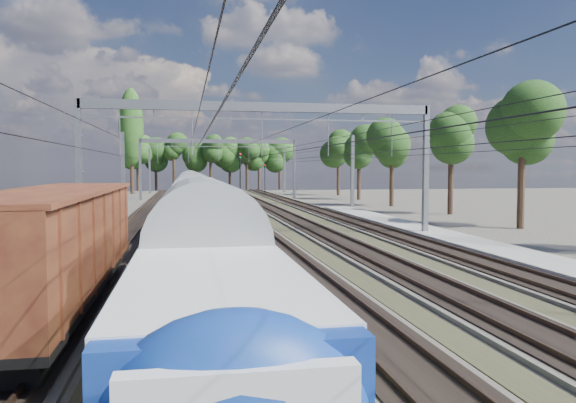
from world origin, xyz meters
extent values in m
cube|color=#47423A|center=(-9.00, 45.00, 0.07)|extent=(3.00, 130.00, 0.15)
cube|color=black|center=(-9.00, 45.00, 0.17)|extent=(2.50, 130.00, 0.06)
cube|color=#473326|center=(-9.72, 45.00, 0.27)|extent=(0.08, 130.00, 0.14)
cube|color=#473326|center=(-8.28, 45.00, 0.27)|extent=(0.08, 130.00, 0.14)
cube|color=#47423A|center=(-4.50, 45.00, 0.07)|extent=(3.00, 130.00, 0.15)
cube|color=black|center=(-4.50, 45.00, 0.17)|extent=(2.50, 130.00, 0.06)
cube|color=#473326|center=(-5.22, 45.00, 0.27)|extent=(0.08, 130.00, 0.14)
cube|color=#473326|center=(-3.78, 45.00, 0.27)|extent=(0.08, 130.00, 0.14)
cube|color=#47423A|center=(0.00, 45.00, 0.07)|extent=(3.00, 130.00, 0.15)
cube|color=black|center=(0.00, 45.00, 0.17)|extent=(2.50, 130.00, 0.06)
cube|color=#473326|center=(-0.72, 45.00, 0.27)|extent=(0.08, 130.00, 0.14)
cube|color=#473326|center=(0.72, 45.00, 0.27)|extent=(0.08, 130.00, 0.14)
cube|color=#47423A|center=(4.50, 45.00, 0.07)|extent=(3.00, 130.00, 0.15)
cube|color=black|center=(4.50, 45.00, 0.17)|extent=(2.50, 130.00, 0.06)
cube|color=#473326|center=(3.78, 45.00, 0.27)|extent=(0.08, 130.00, 0.14)
cube|color=#473326|center=(5.22, 45.00, 0.27)|extent=(0.08, 130.00, 0.14)
cube|color=#47423A|center=(9.00, 45.00, 0.07)|extent=(3.00, 130.00, 0.15)
cube|color=black|center=(9.00, 45.00, 0.17)|extent=(2.50, 130.00, 0.06)
cube|color=#473326|center=(8.28, 45.00, 0.27)|extent=(0.08, 130.00, 0.14)
cube|color=#473326|center=(9.72, 45.00, 0.27)|extent=(0.08, 130.00, 0.14)
cube|color=#302C1F|center=(-6.75, 45.00, 0.03)|extent=(1.10, 130.00, 0.05)
cube|color=#302C1F|center=(-2.25, 45.00, 0.03)|extent=(1.10, 130.00, 0.05)
cube|color=#302C1F|center=(2.25, 45.00, 0.03)|extent=(1.10, 130.00, 0.05)
cube|color=#302C1F|center=(6.75, 45.00, 0.03)|extent=(1.10, 130.00, 0.05)
cube|color=gray|center=(12.00, 20.00, 0.15)|extent=(3.00, 70.00, 0.30)
cube|color=gray|center=(-11.50, 30.00, 4.50)|extent=(0.35, 0.35, 9.00)
cube|color=gray|center=(11.50, 30.00, 4.50)|extent=(0.35, 0.35, 9.00)
cube|color=gray|center=(0.00, 30.00, 8.70)|extent=(23.00, 0.35, 0.60)
cube|color=gray|center=(-11.50, 78.00, 4.50)|extent=(0.35, 0.35, 9.00)
cube|color=gray|center=(11.50, 78.00, 4.50)|extent=(0.35, 0.35, 9.00)
cube|color=gray|center=(0.00, 78.00, 8.70)|extent=(23.00, 0.35, 0.60)
cube|color=gray|center=(-11.50, 55.00, 4.25)|extent=(0.35, 0.35, 8.50)
cube|color=gray|center=(-11.50, 100.00, 4.25)|extent=(0.35, 0.35, 8.50)
cube|color=gray|center=(13.80, 55.00, 4.25)|extent=(0.35, 0.35, 8.50)
cube|color=gray|center=(13.80, 100.00, 4.25)|extent=(0.35, 0.35, 8.50)
cylinder|color=black|center=(-9.00, 45.00, 5.50)|extent=(0.03, 130.00, 0.03)
cylinder|color=black|center=(-9.00, 45.00, 6.60)|extent=(0.03, 130.00, 0.03)
cylinder|color=black|center=(-4.50, 45.00, 5.50)|extent=(0.03, 130.00, 0.03)
cylinder|color=black|center=(-4.50, 45.00, 6.60)|extent=(0.03, 130.00, 0.03)
cylinder|color=black|center=(0.00, 45.00, 5.50)|extent=(0.03, 130.00, 0.03)
cylinder|color=black|center=(0.00, 45.00, 6.60)|extent=(0.03, 130.00, 0.03)
cylinder|color=black|center=(4.50, 45.00, 5.50)|extent=(0.03, 130.00, 0.03)
cylinder|color=black|center=(4.50, 45.00, 6.60)|extent=(0.03, 130.00, 0.03)
cylinder|color=black|center=(9.00, 45.00, 5.50)|extent=(0.03, 130.00, 0.03)
cylinder|color=black|center=(9.00, 45.00, 6.60)|extent=(0.03, 130.00, 0.03)
cylinder|color=black|center=(-14.68, 112.67, 2.99)|extent=(0.56, 0.56, 5.98)
sphere|color=#183513|center=(-14.68, 112.67, 7.77)|extent=(5.06, 5.06, 5.06)
cylinder|color=black|center=(-10.19, 110.04, 3.12)|extent=(0.56, 0.56, 6.25)
sphere|color=#183513|center=(-10.19, 110.04, 8.12)|extent=(4.25, 4.25, 4.25)
cylinder|color=black|center=(-6.08, 110.32, 3.02)|extent=(0.56, 0.56, 6.03)
sphere|color=#183513|center=(-6.08, 110.32, 7.84)|extent=(5.36, 5.36, 5.36)
cylinder|color=black|center=(-2.79, 113.59, 2.83)|extent=(0.56, 0.56, 5.65)
sphere|color=#183513|center=(-2.79, 113.59, 7.35)|extent=(5.48, 5.48, 5.48)
cylinder|color=black|center=(-0.24, 112.37, 2.86)|extent=(0.56, 0.56, 5.72)
sphere|color=#183513|center=(-0.24, 112.37, 7.43)|extent=(4.71, 4.71, 4.71)
cylinder|color=black|center=(4.79, 113.04, 2.88)|extent=(0.56, 0.56, 5.76)
sphere|color=#183513|center=(4.79, 113.04, 7.48)|extent=(4.90, 4.90, 4.90)
cylinder|color=black|center=(7.34, 112.10, 2.88)|extent=(0.56, 0.56, 5.76)
sphere|color=#183513|center=(7.34, 112.10, 7.49)|extent=(5.46, 5.46, 5.46)
cylinder|color=black|center=(10.67, 111.36, 3.64)|extent=(0.56, 0.56, 7.27)
sphere|color=#183513|center=(10.67, 111.36, 9.45)|extent=(4.16, 4.16, 4.16)
cylinder|color=black|center=(14.41, 111.03, 3.65)|extent=(0.56, 0.56, 7.31)
sphere|color=#183513|center=(14.41, 111.03, 9.50)|extent=(4.24, 4.24, 4.24)
cylinder|color=black|center=(21.36, 33.81, 3.27)|extent=(0.56, 0.56, 6.54)
sphere|color=#183513|center=(21.36, 33.81, 8.50)|extent=(3.97, 3.97, 3.97)
cylinder|color=black|center=(20.33, 44.13, 2.71)|extent=(0.56, 0.56, 5.42)
sphere|color=#183513|center=(20.33, 44.13, 7.05)|extent=(4.11, 4.11, 4.11)
cylinder|color=black|center=(21.11, 60.46, 2.67)|extent=(0.56, 0.56, 5.34)
sphere|color=#183513|center=(21.11, 60.46, 6.94)|extent=(4.18, 4.18, 4.18)
cylinder|color=black|center=(20.94, 74.05, 3.18)|extent=(0.56, 0.56, 6.36)
sphere|color=#183513|center=(20.94, 74.05, 8.27)|extent=(3.30, 3.30, 3.30)
cylinder|color=black|center=(19.53, 87.34, 3.29)|extent=(0.56, 0.56, 6.59)
sphere|color=#183513|center=(19.53, 87.34, 8.57)|extent=(3.67, 3.67, 3.67)
cylinder|color=black|center=(-14.50, 98.00, 8.00)|extent=(0.70, 0.70, 16.00)
ellipsoid|color=#1F511B|center=(-14.50, 98.00, 12.00)|extent=(4.40, 4.40, 14.08)
cube|color=black|center=(-4.50, 15.68, 0.55)|extent=(2.01, 3.02, 0.81)
cube|color=navy|center=(-4.50, 8.64, 2.06)|extent=(2.82, 20.13, 1.91)
cube|color=silver|center=(-4.50, 8.64, 2.57)|extent=(2.90, 19.32, 0.96)
cube|color=black|center=(-3.04, 8.64, 2.57)|extent=(0.04, 17.11, 0.70)
cube|color=#DCBD0B|center=(-4.50, 4.21, 1.56)|extent=(2.92, 5.64, 0.70)
cylinder|color=gray|center=(-4.50, 8.64, 3.02)|extent=(2.86, 20.13, 2.86)
cube|color=black|center=(-4.50, 22.32, 0.55)|extent=(2.01, 3.02, 0.81)
cube|color=black|center=(-4.50, 36.41, 0.55)|extent=(2.01, 3.02, 0.81)
cube|color=navy|center=(-4.50, 29.36, 2.06)|extent=(2.82, 20.13, 1.91)
cube|color=silver|center=(-4.50, 29.36, 2.57)|extent=(2.90, 19.32, 0.96)
cube|color=black|center=(-3.04, 29.36, 2.57)|extent=(0.04, 17.11, 0.70)
cube|color=#DCBD0B|center=(-4.50, 24.94, 1.56)|extent=(2.92, 5.64, 0.70)
cylinder|color=gray|center=(-4.50, 29.36, 3.02)|extent=(2.86, 20.13, 2.86)
cube|color=black|center=(-4.50, 43.05, 0.55)|extent=(2.01, 3.02, 0.81)
cube|color=black|center=(-4.50, 57.13, 0.55)|extent=(2.01, 3.02, 0.81)
cube|color=navy|center=(-4.50, 50.09, 2.06)|extent=(2.82, 20.13, 1.91)
cube|color=silver|center=(-4.50, 50.09, 2.57)|extent=(2.90, 19.32, 0.96)
cube|color=black|center=(-3.04, 50.09, 2.57)|extent=(0.04, 17.11, 0.70)
cube|color=#DCBD0B|center=(-4.50, 45.66, 1.56)|extent=(2.92, 5.64, 0.70)
cylinder|color=gray|center=(-4.50, 50.09, 3.02)|extent=(2.86, 20.13, 2.86)
cube|color=black|center=(-9.00, 6.65, 0.54)|extent=(2.15, 2.79, 0.75)
cube|color=black|center=(-9.00, 17.17, 0.54)|extent=(2.15, 2.79, 0.75)
cube|color=black|center=(-9.00, 11.91, 1.02)|extent=(2.90, 15.03, 0.21)
cube|color=#471913|center=(-9.00, 11.91, 2.52)|extent=(2.90, 15.03, 2.79)
cube|color=#471913|center=(-9.00, 11.91, 3.97)|extent=(3.11, 15.03, 0.13)
imported|color=black|center=(-0.24, 78.43, 0.80)|extent=(0.49, 0.65, 1.60)
cylinder|color=black|center=(1.45, 60.11, 2.86)|extent=(0.16, 0.16, 5.72)
cube|color=black|center=(1.45, 60.11, 6.12)|extent=(0.41, 0.26, 0.80)
sphere|color=red|center=(1.45, 59.96, 6.35)|extent=(0.18, 0.18, 0.18)
sphere|color=#0C9919|center=(1.45, 59.96, 5.95)|extent=(0.18, 0.18, 0.18)
cylinder|color=black|center=(8.56, 89.69, 2.34)|extent=(0.13, 0.13, 4.67)
cube|color=black|center=(8.56, 89.69, 5.00)|extent=(0.37, 0.28, 0.65)
sphere|color=red|center=(8.56, 89.56, 5.19)|extent=(0.15, 0.15, 0.15)
sphere|color=#0C9919|center=(8.56, 89.56, 4.86)|extent=(0.15, 0.15, 0.15)
camera|label=1|loc=(-4.95, -6.72, 4.72)|focal=35.00mm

